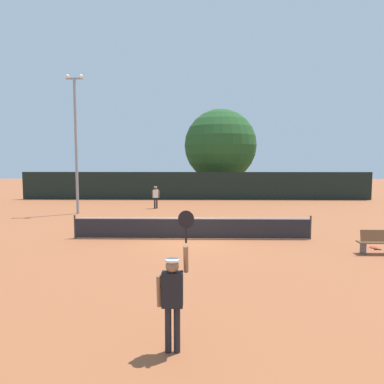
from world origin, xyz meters
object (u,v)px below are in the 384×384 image
object	(u,v)px
parked_car_mid	(211,187)
player_serving	(173,290)
large_tree	(220,146)
light_pole	(76,136)
parked_car_near	(125,187)
player_receiving	(156,195)
tennis_ball	(160,236)
spare_racket	(374,248)
courtside_bench	(383,242)

from	to	relation	value
parked_car_mid	player_serving	bearing A→B (deg)	-91.84
large_tree	parked_car_mid	distance (m)	4.72
light_pole	parked_car_near	distance (m)	15.61
large_tree	parked_car_mid	xyz separation A→B (m)	(-1.00, 0.89, -4.52)
player_receiving	tennis_ball	world-z (taller)	player_receiving
light_pole	parked_car_mid	distance (m)	18.70
large_tree	spare_racket	bearing A→B (deg)	-78.69
player_serving	parked_car_mid	bearing A→B (deg)	86.90
player_serving	parked_car_near	world-z (taller)	player_serving
parked_car_mid	player_receiving	bearing A→B (deg)	-108.61
spare_racket	parked_car_mid	distance (m)	25.45
large_tree	tennis_ball	bearing A→B (deg)	-100.69
spare_racket	parked_car_near	distance (m)	28.69
player_receiving	tennis_ball	xyz separation A→B (m)	(1.45, -10.07, -0.98)
spare_racket	light_pole	distance (m)	18.65
player_serving	light_pole	xyz separation A→B (m)	(-7.76, 17.21, 4.05)
player_receiving	courtside_bench	bearing A→B (deg)	127.96
player_serving	large_tree	xyz separation A→B (m)	(2.77, 31.79, 4.15)
player_receiving	parked_car_mid	bearing A→B (deg)	-109.87
parked_car_near	large_tree	bearing A→B (deg)	5.91
parked_car_near	spare_racket	bearing A→B (deg)	-49.79
parked_car_near	parked_car_mid	bearing A→B (deg)	11.06
light_pole	spare_racket	bearing A→B (deg)	-31.29
light_pole	parked_car_mid	world-z (taller)	light_pole
parked_car_near	parked_car_mid	world-z (taller)	same
courtside_bench	parked_car_mid	size ratio (longest dim) A/B	0.42
light_pole	parked_car_near	world-z (taller)	light_pole
light_pole	parked_car_near	xyz separation A→B (m)	(0.03, 14.97, -4.42)
player_serving	courtside_bench	size ratio (longest dim) A/B	1.44
courtside_bench	light_pole	size ratio (longest dim) A/B	0.19
courtside_bench	large_tree	world-z (taller)	large_tree
courtside_bench	large_tree	bearing A→B (deg)	100.54
light_pole	parked_car_near	bearing A→B (deg)	89.87
courtside_bench	tennis_ball	bearing A→B (deg)	161.08
player_serving	player_receiving	xyz separation A→B (m)	(-2.80, 20.03, -0.14)
courtside_bench	spare_racket	bearing A→B (deg)	80.68
parked_car_mid	spare_racket	bearing A→B (deg)	-75.61
light_pole	large_tree	xyz separation A→B (m)	(10.53, 14.58, 0.10)
player_serving	courtside_bench	bearing A→B (deg)	43.28
courtside_bench	parked_car_near	size ratio (longest dim) A/B	0.41
player_serving	tennis_ball	xyz separation A→B (m)	(-1.35, 9.96, -1.11)
spare_racket	large_tree	xyz separation A→B (m)	(-4.78, 23.88, 5.28)
large_tree	parked_car_mid	bearing A→B (deg)	138.32
courtside_bench	player_serving	bearing A→B (deg)	-136.72
player_receiving	parked_car_mid	distance (m)	13.45
player_receiving	courtside_bench	distance (m)	16.58
light_pole	large_tree	distance (m)	17.99
player_serving	large_tree	bearing A→B (deg)	85.01
light_pole	large_tree	size ratio (longest dim) A/B	1.01
tennis_ball	light_pole	world-z (taller)	light_pole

